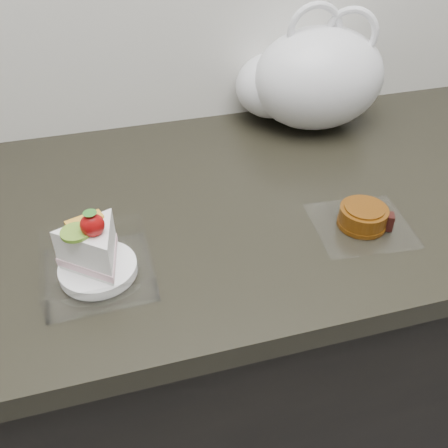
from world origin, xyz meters
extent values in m
cube|color=black|center=(0.00, 1.69, 0.43)|extent=(2.00, 0.60, 0.86)
cube|color=black|center=(0.00, 1.69, 0.88)|extent=(2.04, 0.64, 0.04)
cube|color=white|center=(-0.23, 1.55, 0.90)|extent=(0.16, 0.16, 0.00)
cylinder|color=white|center=(-0.23, 1.55, 0.91)|extent=(0.11, 0.11, 0.02)
ellipsoid|color=#A80C0B|center=(-0.23, 1.54, 1.00)|extent=(0.03, 0.03, 0.03)
cone|color=#2D7223|center=(-0.23, 1.54, 1.02)|extent=(0.02, 0.02, 0.01)
cylinder|color=#81AB31|center=(-0.25, 1.54, 0.99)|extent=(0.04, 0.04, 0.01)
cube|color=gold|center=(-0.24, 1.57, 0.99)|extent=(0.05, 0.03, 0.01)
cube|color=white|center=(0.19, 1.55, 0.90)|extent=(0.17, 0.16, 0.00)
cylinder|color=#653A0C|center=(0.19, 1.55, 0.92)|extent=(0.08, 0.08, 0.03)
cylinder|color=#653A0C|center=(0.19, 1.55, 0.91)|extent=(0.09, 0.09, 0.01)
cylinder|color=#653A0C|center=(0.19, 1.55, 0.94)|extent=(0.07, 0.07, 0.00)
cube|color=black|center=(0.22, 1.53, 0.92)|extent=(0.03, 0.03, 0.03)
ellipsoid|color=silver|center=(0.26, 1.90, 1.00)|extent=(0.33, 0.28, 0.21)
ellipsoid|color=silver|center=(0.17, 1.94, 0.98)|extent=(0.19, 0.18, 0.14)
torus|color=silver|center=(0.24, 1.91, 1.10)|extent=(0.11, 0.02, 0.11)
torus|color=silver|center=(0.31, 1.89, 1.09)|extent=(0.10, 0.06, 0.11)
camera|label=1|loc=(-0.20, 1.00, 1.41)|focal=40.00mm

